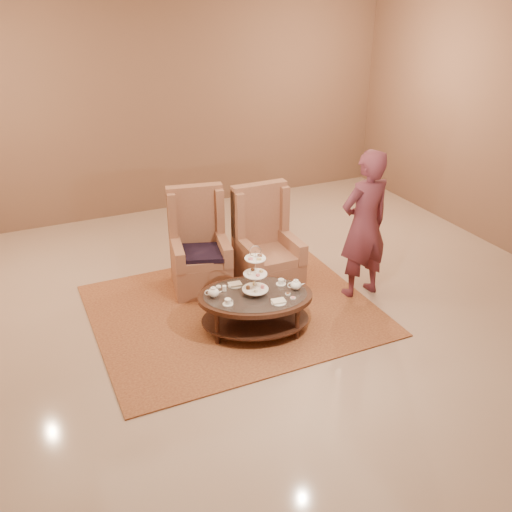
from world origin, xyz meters
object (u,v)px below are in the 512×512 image
armchair_right (266,254)px  person (364,225)px  armchair_left (200,255)px  tea_table (255,301)px

armchair_right → person: bearing=-34.1°
armchair_left → person: (1.74, -1.02, 0.49)m
person → armchair_left: bearing=-34.9°
tea_table → person: bearing=27.0°
tea_table → armchair_right: bearing=77.1°
armchair_left → person: 2.08m
tea_table → armchair_right: armchair_right is taller
armchair_left → person: bearing=-19.9°
tea_table → person: size_ratio=0.79×
armchair_left → armchair_right: 0.83m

